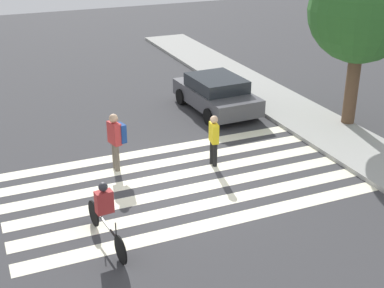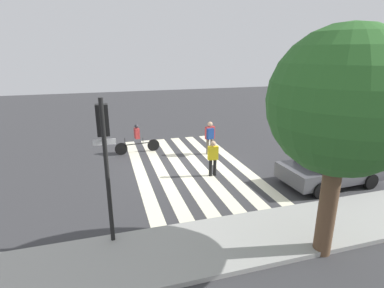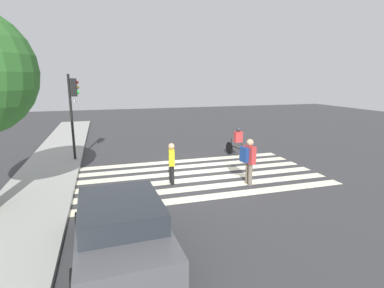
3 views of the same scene
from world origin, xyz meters
name	(u,v)px [view 1 (image 1 of 3)]	position (x,y,z in m)	size (l,w,h in m)	color
ground_plane	(180,183)	(0.00, 0.00, 0.00)	(60.00, 60.00, 0.00)	#38383A
sidewalk_curb	(354,146)	(0.00, 6.25, 0.07)	(36.00, 2.50, 0.14)	#9E9E99
crosswalk_stripes	(180,183)	(0.00, 0.00, 0.00)	(5.29, 10.00, 0.01)	#F2EDCC
street_tree	(361,11)	(-1.72, 7.33, 4.16)	(3.61, 3.61, 6.00)	brown
pedestrian_adult_tall_backpack	(116,137)	(-1.58, -1.41, 1.05)	(0.54, 0.49, 1.80)	#6B6051
pedestrian_adult_blue_shirt	(214,138)	(-0.70, 1.41, 0.92)	(0.48, 0.27, 1.63)	black
cyclist_mid_street	(105,211)	(2.14, -2.74, 0.87)	(2.45, 0.42, 1.62)	black
car_parked_far_curb	(216,93)	(-5.07, 3.60, 0.71)	(4.12, 2.21, 1.37)	#4C4C51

